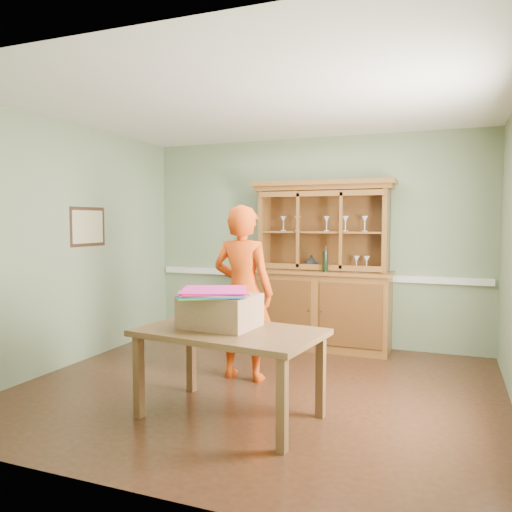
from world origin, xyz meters
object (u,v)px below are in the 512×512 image
at_px(dining_table, 230,340).
at_px(person, 243,293).
at_px(cardboard_box, 220,311).
at_px(china_hutch, 321,290).

height_order(dining_table, person, person).
height_order(dining_table, cardboard_box, cardboard_box).
relative_size(china_hutch, dining_table, 1.35).
xyz_separation_m(dining_table, cardboard_box, (-0.11, 0.07, 0.22)).
bearing_deg(cardboard_box, china_hutch, 83.91).
xyz_separation_m(china_hutch, person, (-0.44, -1.52, 0.14)).
bearing_deg(person, china_hutch, -103.47).
height_order(china_hutch, person, china_hutch).
relative_size(cardboard_box, person, 0.33).
xyz_separation_m(cardboard_box, person, (-0.18, 0.92, 0.02)).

